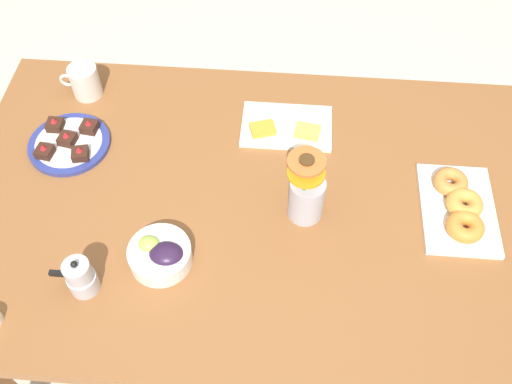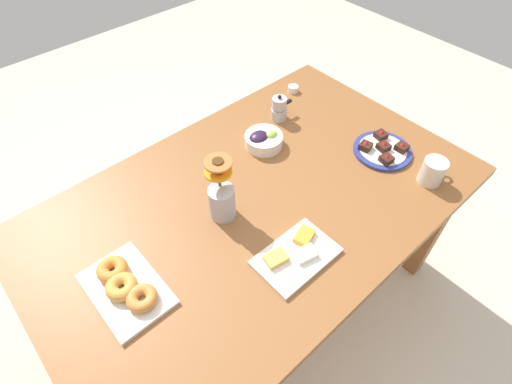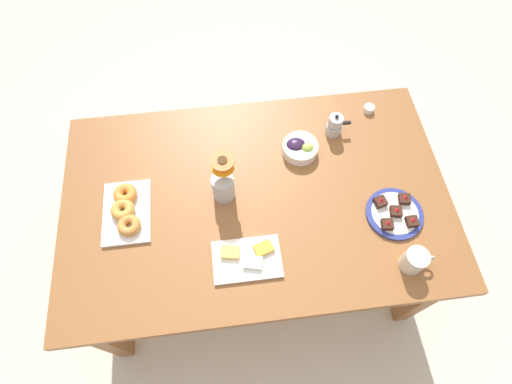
{
  "view_description": "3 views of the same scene",
  "coord_description": "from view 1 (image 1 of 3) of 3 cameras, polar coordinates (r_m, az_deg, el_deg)",
  "views": [
    {
      "loc": [
        -0.07,
        0.86,
        1.97
      ],
      "look_at": [
        0.0,
        0.0,
        0.78
      ],
      "focal_mm": 40.0,
      "sensor_mm": 36.0,
      "label": 1
    },
    {
      "loc": [
        -0.62,
        -0.69,
        1.83
      ],
      "look_at": [
        0.0,
        0.0,
        0.78
      ],
      "focal_mm": 28.0,
      "sensor_mm": 36.0,
      "label": 2
    },
    {
      "loc": [
        -0.09,
        -0.75,
        2.2
      ],
      "look_at": [
        0.0,
        0.0,
        0.78
      ],
      "focal_mm": 28.0,
      "sensor_mm": 36.0,
      "label": 3
    }
  ],
  "objects": [
    {
      "name": "ground_plane",
      "position": [
        2.15,
        -0.0,
        -12.32
      ],
      "size": [
        6.0,
        6.0,
        0.0
      ],
      "primitive_type": "plane",
      "color": "beige"
    },
    {
      "name": "dining_table",
      "position": [
        1.58,
        -0.0,
        -2.68
      ],
      "size": [
        1.6,
        1.0,
        0.74
      ],
      "color": "brown",
      "rests_on": "ground_plane"
    },
    {
      "name": "coffee_mug",
      "position": [
        1.81,
        -16.77,
        10.59
      ],
      "size": [
        0.12,
        0.09,
        0.1
      ],
      "color": "beige",
      "rests_on": "dining_table"
    },
    {
      "name": "grape_bowl",
      "position": [
        1.4,
        -9.52,
        -6.18
      ],
      "size": [
        0.15,
        0.15,
        0.07
      ],
      "color": "white",
      "rests_on": "dining_table"
    },
    {
      "name": "cheese_platter",
      "position": [
        1.66,
        3.01,
        6.58
      ],
      "size": [
        0.26,
        0.17,
        0.03
      ],
      "color": "white",
      "rests_on": "dining_table"
    },
    {
      "name": "croissant_platter",
      "position": [
        1.56,
        19.65,
        -1.4
      ],
      "size": [
        0.19,
        0.28,
        0.05
      ],
      "color": "white",
      "rests_on": "dining_table"
    },
    {
      "name": "dessert_plate",
      "position": [
        1.7,
        -18.2,
        4.69
      ],
      "size": [
        0.23,
        0.23,
        0.05
      ],
      "color": "navy",
      "rests_on": "dining_table"
    },
    {
      "name": "flower_vase",
      "position": [
        1.42,
        5.05,
        -0.27
      ],
      "size": [
        0.1,
        0.11,
        0.24
      ],
      "color": "#B2B2BC",
      "rests_on": "dining_table"
    },
    {
      "name": "moka_pot",
      "position": [
        1.39,
        -17.14,
        -8.14
      ],
      "size": [
        0.11,
        0.07,
        0.12
      ],
      "color": "#B7B7BC",
      "rests_on": "dining_table"
    }
  ]
}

